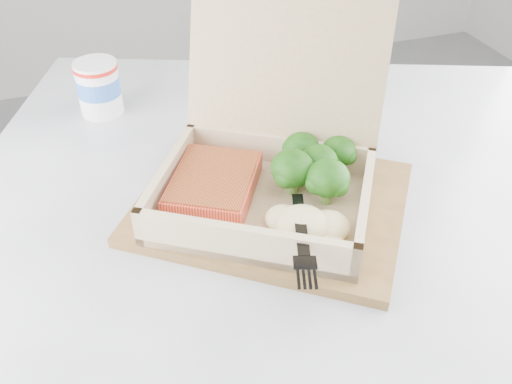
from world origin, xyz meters
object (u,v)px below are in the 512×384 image
object	(u,v)px
serving_tray	(272,203)
takeout_container	(271,152)
cafe_table	(276,308)
paper_cup	(98,86)

from	to	relation	value
serving_tray	takeout_container	size ratio (longest dim) A/B	0.92
cafe_table	paper_cup	world-z (taller)	paper_cup
takeout_container	paper_cup	world-z (taller)	takeout_container
serving_tray	paper_cup	size ratio (longest dim) A/B	3.78
paper_cup	takeout_container	bearing A→B (deg)	-58.57
serving_tray	paper_cup	world-z (taller)	paper_cup
serving_tray	cafe_table	bearing A→B (deg)	-7.94
cafe_table	takeout_container	world-z (taller)	takeout_container
takeout_container	serving_tray	bearing A→B (deg)	-70.93
cafe_table	takeout_container	xyz separation A→B (m)	(-0.00, 0.02, 0.26)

